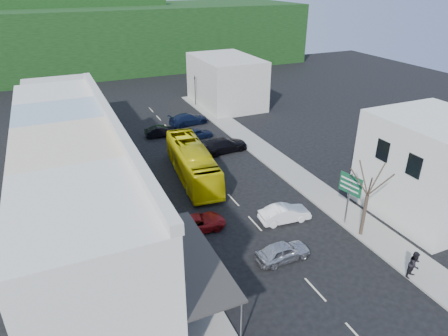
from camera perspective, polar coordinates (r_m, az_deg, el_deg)
ground at (r=31.83m, az=4.44°, el=-7.91°), size 120.00×120.00×0.00m
sidewalk_left at (r=37.87m, az=-12.95°, el=-2.49°), size 3.00×52.00×0.15m
sidewalk_right at (r=42.69m, az=7.03°, el=1.38°), size 3.00×52.00×0.15m
shopfront_row at (r=31.24m, az=-20.64°, el=-1.85°), size 8.25×30.00×8.00m
right_building at (r=35.36m, az=27.63°, el=0.03°), size 8.00×9.00×8.00m
distant_block_left at (r=52.19m, az=-22.15°, el=7.70°), size 8.00×10.00×6.00m
distant_block_right at (r=59.93m, az=0.29°, el=12.28°), size 8.00×12.00×7.00m
hillside at (r=89.58m, az=-17.30°, el=17.86°), size 80.00×26.00×14.00m
bus at (r=38.01m, az=-4.54°, el=0.74°), size 3.64×11.79×3.10m
car_silver at (r=28.05m, az=8.39°, el=-11.68°), size 4.44×1.89×1.40m
car_white at (r=32.04m, az=8.66°, el=-6.42°), size 4.54×2.18×1.40m
car_red at (r=30.74m, az=-3.80°, el=-7.68°), size 4.66×2.04×1.40m
car_black_near at (r=43.93m, az=-0.09°, el=3.21°), size 4.66×2.28×1.40m
car_navy_mid at (r=47.56m, az=-3.88°, el=4.98°), size 4.56×2.23×1.40m
car_black_far at (r=48.77m, az=-8.90°, el=5.26°), size 4.47×1.99×1.40m
car_navy_far at (r=52.38m, az=-5.09°, el=6.94°), size 4.69×2.39×1.40m
pedestrian_left at (r=32.06m, az=-10.34°, el=-5.91°), size 0.51×0.67×1.70m
pedestrian_right at (r=28.80m, az=25.54°, el=-12.49°), size 0.78×0.58×1.70m
direction_sign at (r=31.94m, az=17.31°, el=-4.36°), size 1.03×2.08×4.41m
street_tree at (r=30.34m, az=19.81°, el=-3.67°), size 2.47×2.47×6.97m
traffic_signal at (r=59.78m, az=-4.15°, el=10.93°), size 0.64×0.99×4.49m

